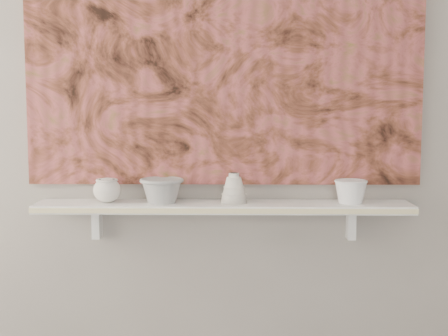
{
  "coord_description": "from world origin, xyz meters",
  "views": [
    {
      "loc": [
        0.04,
        -0.79,
        1.31
      ],
      "look_at": [
        0.0,
        1.49,
        1.06
      ],
      "focal_mm": 50.0,
      "sensor_mm": 36.0,
      "label": 1
    }
  ],
  "objects_px": {
    "shelf": "(223,207)",
    "bowl_white": "(351,191)",
    "bowl_grey": "(162,190)",
    "bell_vessel": "(234,188)",
    "cup_cream": "(107,190)",
    "painting": "(224,39)"
  },
  "relations": [
    {
      "from": "painting",
      "to": "cup_cream",
      "type": "distance_m",
      "value": 0.72
    },
    {
      "from": "cup_cream",
      "to": "bowl_grey",
      "type": "bearing_deg",
      "value": 0.0
    },
    {
      "from": "bowl_grey",
      "to": "cup_cream",
      "type": "xyz_separation_m",
      "value": [
        -0.21,
        0.0,
        -0.0
      ]
    },
    {
      "from": "cup_cream",
      "to": "painting",
      "type": "bearing_deg",
      "value": 10.49
    },
    {
      "from": "bell_vessel",
      "to": "bowl_white",
      "type": "relative_size",
      "value": 0.93
    },
    {
      "from": "shelf",
      "to": "bell_vessel",
      "type": "distance_m",
      "value": 0.08
    },
    {
      "from": "bowl_grey",
      "to": "bell_vessel",
      "type": "relative_size",
      "value": 1.46
    },
    {
      "from": "cup_cream",
      "to": "bowl_white",
      "type": "distance_m",
      "value": 0.91
    },
    {
      "from": "painting",
      "to": "bell_vessel",
      "type": "height_order",
      "value": "painting"
    },
    {
      "from": "painting",
      "to": "bowl_grey",
      "type": "relative_size",
      "value": 9.13
    },
    {
      "from": "bowl_grey",
      "to": "bell_vessel",
      "type": "height_order",
      "value": "bell_vessel"
    },
    {
      "from": "painting",
      "to": "cup_cream",
      "type": "bearing_deg",
      "value": -169.51
    },
    {
      "from": "cup_cream",
      "to": "bowl_white",
      "type": "relative_size",
      "value": 0.84
    },
    {
      "from": "painting",
      "to": "bowl_white",
      "type": "xyz_separation_m",
      "value": [
        0.47,
        -0.08,
        -0.57
      ]
    },
    {
      "from": "shelf",
      "to": "bowl_grey",
      "type": "relative_size",
      "value": 8.52
    },
    {
      "from": "painting",
      "to": "bell_vessel",
      "type": "distance_m",
      "value": 0.56
    },
    {
      "from": "painting",
      "to": "cup_cream",
      "type": "xyz_separation_m",
      "value": [
        -0.43,
        -0.08,
        -0.56
      ]
    },
    {
      "from": "shelf",
      "to": "cup_cream",
      "type": "xyz_separation_m",
      "value": [
        -0.43,
        0.0,
        0.06
      ]
    },
    {
      "from": "shelf",
      "to": "bowl_white",
      "type": "bearing_deg",
      "value": 0.0
    },
    {
      "from": "bowl_grey",
      "to": "bowl_white",
      "type": "xyz_separation_m",
      "value": [
        0.7,
        0.0,
        -0.0
      ]
    },
    {
      "from": "bowl_white",
      "to": "shelf",
      "type": "bearing_deg",
      "value": 180.0
    },
    {
      "from": "shelf",
      "to": "bell_vessel",
      "type": "relative_size",
      "value": 12.43
    }
  ]
}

